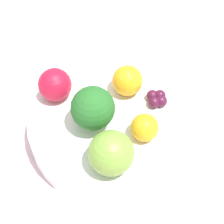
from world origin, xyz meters
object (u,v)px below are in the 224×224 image
at_px(broccoli, 93,109).
at_px(grape_cluster, 157,99).
at_px(bowl, 112,125).
at_px(orange_front, 143,130).
at_px(apple_green, 55,85).
at_px(apple_red, 111,153).
at_px(orange_back, 127,81).

relative_size(broccoli, grape_cluster, 2.05).
relative_size(bowl, orange_front, 6.34).
xyz_separation_m(bowl, apple_green, (-0.09, -0.02, 0.05)).
relative_size(apple_red, apple_green, 1.20).
xyz_separation_m(apple_red, orange_back, (-0.06, 0.12, -0.01)).
height_order(bowl, orange_back, orange_back).
height_order(broccoli, apple_green, broccoli).
bearing_deg(bowl, apple_red, -52.67).
bearing_deg(apple_green, orange_front, 6.52).
height_order(bowl, broccoli, broccoli).
xyz_separation_m(orange_front, grape_cluster, (-0.02, 0.07, -0.01)).
bearing_deg(apple_green, bowl, 13.24).
relative_size(broccoli, apple_green, 1.40).
bearing_deg(apple_green, broccoli, -5.75).
xyz_separation_m(apple_green, grape_cluster, (0.13, 0.09, -0.02)).
bearing_deg(orange_front, apple_green, -173.48).
distance_m(broccoli, apple_red, 0.07).
height_order(broccoli, apple_red, broccoli).
bearing_deg(apple_green, apple_red, -17.41).
bearing_deg(apple_green, orange_back, 43.47).
distance_m(apple_red, orange_front, 0.06).
bearing_deg(bowl, grape_cluster, 59.31).
bearing_deg(apple_red, orange_back, 117.71).
bearing_deg(grape_cluster, bowl, -120.69).
distance_m(broccoli, grape_cluster, 0.11).
bearing_deg(broccoli, orange_front, 20.55).
bearing_deg(apple_green, grape_cluster, 33.12).
bearing_deg(broccoli, grape_cluster, 62.93).
distance_m(broccoli, orange_back, 0.09).
bearing_deg(orange_back, grape_cluster, 10.13).
distance_m(orange_front, orange_back, 0.09).
bearing_deg(bowl, orange_back, 103.06).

